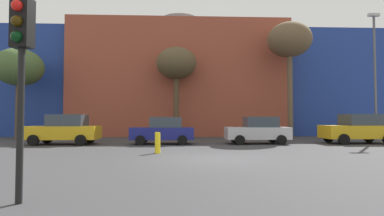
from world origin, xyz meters
name	(u,v)px	position (x,y,z in m)	size (l,w,h in m)	color
ground_plane	(211,159)	(0.00, 0.00, 0.00)	(200.00, 200.00, 0.00)	#38383A
building_backdrop	(180,86)	(-1.18, 21.25, 5.16)	(37.96, 13.77, 12.50)	#9E4733
parked_car_0	(64,130)	(-8.12, 6.92, 0.89)	(4.14, 2.03, 1.79)	gold
parked_car_1	(163,131)	(-2.20, 6.92, 0.82)	(3.79, 1.86, 1.64)	navy
parked_car_2	(258,130)	(3.64, 6.92, 0.83)	(3.85, 1.89, 1.67)	silver
parked_car_3	(358,129)	(9.97, 6.92, 0.91)	(4.23, 2.08, 1.83)	gold
traffic_light_near_left	(21,52)	(-4.10, -5.99, 2.73)	(0.40, 0.39, 3.71)	black
bare_tree_0	(289,42)	(7.62, 12.08, 7.75)	(3.50, 3.50, 9.31)	brown
bare_tree_1	(19,68)	(-13.63, 12.20, 5.48)	(3.62, 3.62, 6.99)	brown
bare_tree_2	(176,65)	(-1.46, 12.98, 5.97)	(3.29, 3.29, 7.41)	brown
bollard_yellow_0	(158,143)	(-2.19, 1.97, 0.47)	(0.24, 0.24, 0.93)	yellow
street_lamp	(375,69)	(12.83, 9.41, 5.12)	(0.80, 0.24, 9.17)	#59595E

